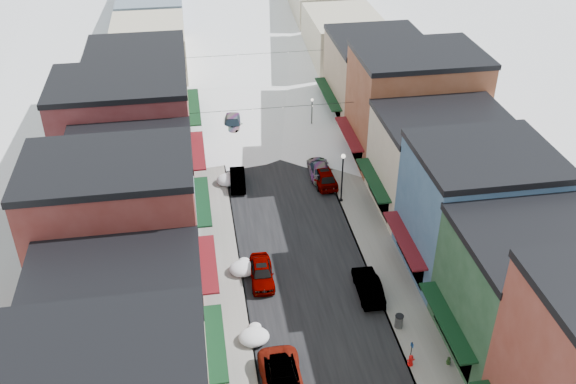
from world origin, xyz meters
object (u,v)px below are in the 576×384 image
object	(u,v)px
trash_can	(399,321)
car_silver_sedan	(262,273)
car_dark_hatch	(238,180)
car_green_sedan	(368,286)
streetlamp_near	(342,172)
fire_hydrant	(411,360)
car_white_suv	(283,382)

from	to	relation	value
trash_can	car_silver_sedan	bearing A→B (deg)	142.95
car_dark_hatch	car_green_sedan	bearing A→B (deg)	-61.00
car_dark_hatch	car_silver_sedan	bearing A→B (deg)	-84.81
car_dark_hatch	streetlamp_near	world-z (taller)	streetlamp_near
car_green_sedan	trash_can	distance (m)	4.13
trash_can	car_green_sedan	bearing A→B (deg)	106.88
car_silver_sedan	fire_hydrant	world-z (taller)	car_silver_sedan
fire_hydrant	trash_can	size ratio (longest dim) A/B	0.82
streetlamp_near	car_white_suv	bearing A→B (deg)	-112.66
car_green_sedan	streetlamp_near	distance (m)	13.09
fire_hydrant	streetlamp_near	distance (m)	20.51
car_dark_hatch	trash_can	xyz separation A→B (m)	(9.56, -21.15, 0.00)
trash_can	streetlamp_near	size ratio (longest dim) A/B	0.21
fire_hydrant	trash_can	xyz separation A→B (m)	(0.30, 3.57, 0.14)
car_dark_hatch	trash_can	world-z (taller)	car_dark_hatch
car_dark_hatch	streetlamp_near	bearing A→B (deg)	-22.28
car_white_suv	car_green_sedan	bearing A→B (deg)	45.94
car_silver_sedan	trash_can	size ratio (longest dim) A/B	4.26
car_green_sedan	trash_can	bearing A→B (deg)	108.38
car_white_suv	fire_hydrant	distance (m)	8.81
car_silver_sedan	car_green_sedan	world-z (taller)	car_green_sedan
car_white_suv	car_dark_hatch	distance (m)	25.41
car_green_sedan	car_white_suv	bearing A→B (deg)	47.65
car_white_suv	trash_can	xyz separation A→B (m)	(9.07, 4.25, -0.13)
trash_can	streetlamp_near	xyz separation A→B (m)	(-0.30, 16.76, 2.59)
car_white_suv	car_dark_hatch	xyz separation A→B (m)	(-0.48, 25.41, -0.13)
fire_hydrant	car_silver_sedan	bearing A→B (deg)	130.06
car_green_sedan	fire_hydrant	xyz separation A→B (m)	(0.90, -7.51, -0.23)
trash_can	streetlamp_near	distance (m)	16.96
car_white_suv	trash_can	size ratio (longest dim) A/B	5.55
car_green_sedan	streetlamp_near	size ratio (longest dim) A/B	0.95
car_dark_hatch	trash_can	size ratio (longest dim) A/B	3.93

